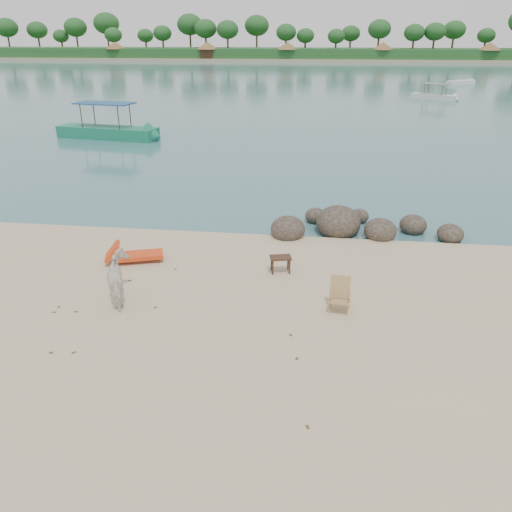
{
  "coord_description": "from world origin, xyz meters",
  "views": [
    {
      "loc": [
        1.94,
        -9.73,
        6.24
      ],
      "look_at": [
        0.44,
        2.0,
        1.0
      ],
      "focal_mm": 35.0,
      "sensor_mm": 36.0,
      "label": 1
    }
  ],
  "objects_px": {
    "cow": "(121,280)",
    "boulders": "(350,226)",
    "deck_chair": "(340,297)",
    "lounge_chair": "(138,254)",
    "boat_near": "(105,109)",
    "side_table": "(280,266)"
  },
  "relations": [
    {
      "from": "deck_chair",
      "to": "boat_near",
      "type": "height_order",
      "value": "boat_near"
    },
    {
      "from": "side_table",
      "to": "boat_near",
      "type": "distance_m",
      "value": 23.34
    },
    {
      "from": "lounge_chair",
      "to": "boat_near",
      "type": "relative_size",
      "value": 0.24
    },
    {
      "from": "cow",
      "to": "deck_chair",
      "type": "xyz_separation_m",
      "value": [
        5.49,
        0.12,
        -0.19
      ]
    },
    {
      "from": "lounge_chair",
      "to": "deck_chair",
      "type": "relative_size",
      "value": 2.21
    },
    {
      "from": "deck_chair",
      "to": "lounge_chair",
      "type": "bearing_deg",
      "value": 166.07
    },
    {
      "from": "side_table",
      "to": "deck_chair",
      "type": "bearing_deg",
      "value": -64.43
    },
    {
      "from": "boulders",
      "to": "cow",
      "type": "distance_m",
      "value": 8.28
    },
    {
      "from": "boat_near",
      "to": "deck_chair",
      "type": "bearing_deg",
      "value": -46.26
    },
    {
      "from": "side_table",
      "to": "deck_chair",
      "type": "relative_size",
      "value": 0.72
    },
    {
      "from": "cow",
      "to": "side_table",
      "type": "xyz_separation_m",
      "value": [
        3.87,
        2.14,
        -0.37
      ]
    },
    {
      "from": "lounge_chair",
      "to": "deck_chair",
      "type": "distance_m",
      "value": 6.32
    },
    {
      "from": "boulders",
      "to": "deck_chair",
      "type": "relative_size",
      "value": 7.77
    },
    {
      "from": "lounge_chair",
      "to": "deck_chair",
      "type": "height_order",
      "value": "deck_chair"
    },
    {
      "from": "side_table",
      "to": "lounge_chair",
      "type": "height_order",
      "value": "lounge_chair"
    },
    {
      "from": "deck_chair",
      "to": "boulders",
      "type": "bearing_deg",
      "value": 91.86
    },
    {
      "from": "boulders",
      "to": "lounge_chair",
      "type": "height_order",
      "value": "boulders"
    },
    {
      "from": "side_table",
      "to": "boat_near",
      "type": "bearing_deg",
      "value": 111.19
    },
    {
      "from": "boulders",
      "to": "lounge_chair",
      "type": "relative_size",
      "value": 3.51
    },
    {
      "from": "boat_near",
      "to": "lounge_chair",
      "type": "bearing_deg",
      "value": -56.08
    },
    {
      "from": "cow",
      "to": "boulders",
      "type": "bearing_deg",
      "value": -163.58
    },
    {
      "from": "lounge_chair",
      "to": "boulders",
      "type": "bearing_deg",
      "value": 9.14
    }
  ]
}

